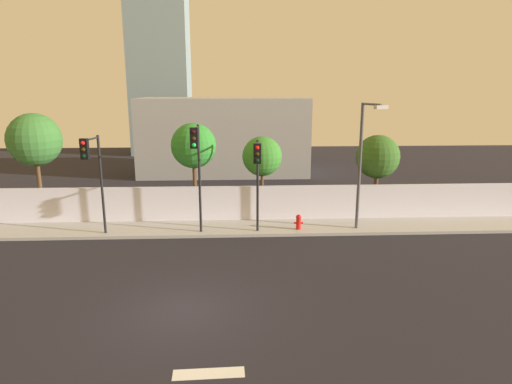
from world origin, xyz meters
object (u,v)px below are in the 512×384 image
object	(u,v)px
traffic_light_left	(197,157)
roadside_tree_leftmost	(35,140)
traffic_light_right	(257,168)
roadside_tree_rightmost	(378,157)
fire_hydrant	(299,221)
traffic_light_center	(93,165)
roadside_tree_midright	(262,157)
street_lamp_curbside	(363,156)
roadside_tree_midleft	(194,146)

from	to	relation	value
traffic_light_left	roadside_tree_leftmost	bearing A→B (deg)	156.61
traffic_light_right	roadside_tree_rightmost	size ratio (longest dim) A/B	0.99
fire_hydrant	roadside_tree_rightmost	distance (m)	6.11
fire_hydrant	roadside_tree_leftmost	bearing A→B (deg)	168.21
traffic_light_right	roadside_tree_leftmost	distance (m)	12.06
traffic_light_center	roadside_tree_midright	distance (m)	8.66
street_lamp_curbside	roadside_tree_midright	world-z (taller)	street_lamp_curbside
street_lamp_curbside	fire_hydrant	xyz separation A→B (m)	(-2.98, 0.14, -3.23)
traffic_light_left	roadside_tree_midright	world-z (taller)	traffic_light_left
traffic_light_left	roadside_tree_midright	bearing A→B (deg)	49.95
roadside_tree_leftmost	roadside_tree_midleft	size ratio (longest dim) A/B	1.10
street_lamp_curbside	roadside_tree_midleft	size ratio (longest dim) A/B	1.19
traffic_light_center	roadside_tree_leftmost	size ratio (longest dim) A/B	0.82
traffic_light_right	fire_hydrant	world-z (taller)	traffic_light_right
fire_hydrant	roadside_tree_leftmost	size ratio (longest dim) A/B	0.13
traffic_light_right	fire_hydrant	xyz separation A→B (m)	(2.07, 0.84, -2.86)
traffic_light_left	roadside_tree_leftmost	distance (m)	9.51
traffic_light_right	roadside_tree_midleft	distance (m)	4.91
traffic_light_left	traffic_light_right	xyz separation A→B (m)	(2.73, 0.11, -0.51)
traffic_light_left	roadside_tree_leftmost	xyz separation A→B (m)	(-8.72, 3.77, 0.39)
street_lamp_curbside	roadside_tree_leftmost	xyz separation A→B (m)	(-16.51, 2.96, 0.52)
traffic_light_right	roadside_tree_midleft	xyz separation A→B (m)	(-3.22, 3.67, 0.53)
fire_hydrant	roadside_tree_midleft	world-z (taller)	roadside_tree_midleft
traffic_light_left	roadside_tree_rightmost	bearing A→B (deg)	21.68
traffic_light_center	roadside_tree_midright	size ratio (longest dim) A/B	1.06
street_lamp_curbside	roadside_tree_midright	distance (m)	5.50
street_lamp_curbside	roadside_tree_rightmost	distance (m)	3.45
roadside_tree_midleft	roadside_tree_rightmost	size ratio (longest dim) A/B	1.15
roadside_tree_midright	traffic_light_center	bearing A→B (deg)	-154.78
roadside_tree_rightmost	roadside_tree_midright	bearing A→B (deg)	-180.00
roadside_tree_leftmost	roadside_tree_rightmost	distance (m)	18.24
traffic_light_right	traffic_light_center	bearing A→B (deg)	-179.84
street_lamp_curbside	fire_hydrant	size ratio (longest dim) A/B	8.13
traffic_light_right	fire_hydrant	bearing A→B (deg)	22.15
traffic_light_center	roadside_tree_rightmost	bearing A→B (deg)	14.61
traffic_light_left	fire_hydrant	size ratio (longest dim) A/B	6.86
roadside_tree_midright	fire_hydrant	bearing A→B (deg)	-59.93
roadside_tree_leftmost	fire_hydrant	bearing A→B (deg)	-11.79
traffic_light_left	fire_hydrant	xyz separation A→B (m)	(4.81, 0.95, -3.37)
traffic_light_right	fire_hydrant	distance (m)	3.63
traffic_light_right	roadside_tree_midright	size ratio (longest dim) A/B	1.00
roadside_tree_midright	roadside_tree_rightmost	distance (m)	6.32
traffic_light_center	street_lamp_curbside	size ratio (longest dim) A/B	0.77
roadside_tree_rightmost	roadside_tree_midleft	bearing A→B (deg)	180.00
roadside_tree_leftmost	roadside_tree_midleft	bearing A→B (deg)	-0.00
roadside_tree_leftmost	roadside_tree_midright	distance (m)	11.93
traffic_light_right	roadside_tree_midright	bearing A→B (deg)	83.20
fire_hydrant	roadside_tree_leftmost	world-z (taller)	roadside_tree_leftmost
traffic_light_center	roadside_tree_midleft	bearing A→B (deg)	41.48
roadside_tree_midleft	roadside_tree_leftmost	bearing A→B (deg)	180.00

